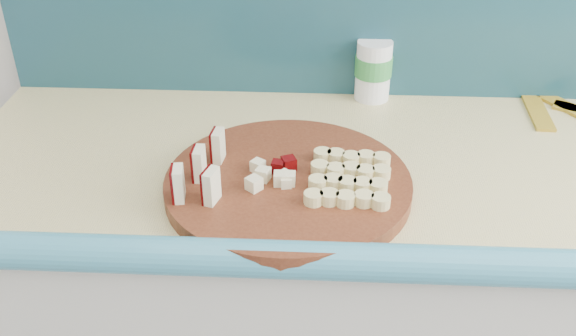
# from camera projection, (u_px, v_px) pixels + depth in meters

# --- Properties ---
(kitchen_counter) EXTENTS (2.20, 0.63, 0.91)m
(kitchen_counter) POSITION_uv_depth(u_px,v_px,m) (496.00, 335.00, 1.44)
(kitchen_counter) COLOR beige
(kitchen_counter) RESTS_ON ground
(cutting_board) EXTENTS (0.46, 0.46, 0.03)m
(cutting_board) POSITION_uv_depth(u_px,v_px,m) (288.00, 184.00, 1.11)
(cutting_board) COLOR #491E0F
(cutting_board) RESTS_ON kitchen_counter
(apple_wedges) EXTENTS (0.08, 0.17, 0.06)m
(apple_wedges) POSITION_uv_depth(u_px,v_px,m) (201.00, 169.00, 1.07)
(apple_wedges) COLOR beige
(apple_wedges) RESTS_ON cutting_board
(apple_chunks) EXTENTS (0.07, 0.07, 0.02)m
(apple_chunks) POSITION_uv_depth(u_px,v_px,m) (273.00, 172.00, 1.10)
(apple_chunks) COLOR #FFF6CB
(apple_chunks) RESTS_ON cutting_board
(banana_slices) EXTENTS (0.14, 0.17, 0.02)m
(banana_slices) POSITION_uv_depth(u_px,v_px,m) (349.00, 178.00, 1.09)
(banana_slices) COLOR #E5D78C
(banana_slices) RESTS_ON cutting_board
(canister) EXTENTS (0.08, 0.08, 0.13)m
(canister) POSITION_uv_depth(u_px,v_px,m) (373.00, 69.00, 1.39)
(canister) COLOR white
(canister) RESTS_ON kitchen_counter
(banana_peel) EXTENTS (0.24, 0.20, 0.01)m
(banana_peel) POSITION_uv_depth(u_px,v_px,m) (567.00, 110.00, 1.37)
(banana_peel) COLOR gold
(banana_peel) RESTS_ON kitchen_counter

